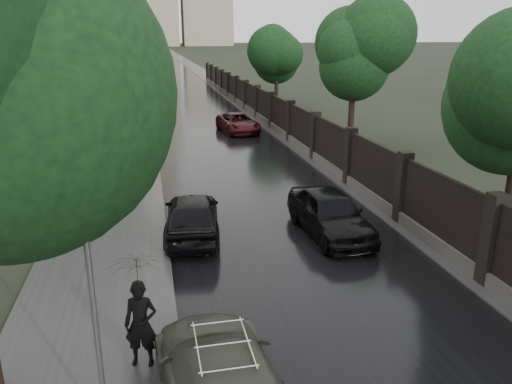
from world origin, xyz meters
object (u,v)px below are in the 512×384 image
tree_left_far (89,57)px  lamp_post (93,301)px  car_right_far (238,123)px  pedestrian_umbrella (137,279)px  traffic_light (149,109)px  car_right_near (330,213)px  volga_sedan (224,382)px  hatchback_left (192,215)px  tree_right_b (354,66)px  tree_right_c (277,54)px

tree_left_far → lamp_post: (2.60, -28.50, -2.57)m
car_right_far → pedestrian_umbrella: bearing=-110.7°
traffic_light → lamp_post: bearing=-92.7°
lamp_post → car_right_near: (7.00, 7.94, -1.87)m
traffic_light → tree_left_far: bearing=126.5°
volga_sedan → hatchback_left: size_ratio=1.13×
tree_right_b → car_right_far: (-5.67, 6.89, -4.27)m
volga_sedan → car_right_near: 9.32m
lamp_post → pedestrian_umbrella: lamp_post is taller
pedestrian_umbrella → tree_right_c: bearing=84.6°
lamp_post → pedestrian_umbrella: size_ratio=1.75×
lamp_post → volga_sedan: 2.83m
volga_sedan → pedestrian_umbrella: bearing=-54.8°
tree_right_c → car_right_near: (-5.90, -30.56, -4.15)m
tree_left_far → tree_right_b: tree_left_far is taller
hatchback_left → tree_left_far: bearing=-70.1°
tree_right_c → traffic_light: 19.26m
tree_right_b → traffic_light: (-11.80, 2.99, -2.55)m
tree_left_far → tree_right_c: (15.50, 10.00, -0.29)m
lamp_post → volga_sedan: (2.07, 0.03, -1.92)m
car_right_near → tree_left_far: bearing=111.9°
tree_right_c → car_right_near: size_ratio=1.50×
tree_right_c → traffic_light: bearing=-128.2°
car_right_near → car_right_far: size_ratio=0.95×
lamp_post → car_right_far: size_ratio=1.04×
tree_right_b → tree_right_c: 18.00m
tree_left_far → volga_sedan: bearing=-80.7°
tree_right_c → hatchback_left: (-10.61, -29.67, -4.17)m
pedestrian_umbrella → traffic_light: bearing=101.8°
lamp_post → pedestrian_umbrella: 1.92m
car_right_near → lamp_post: bearing=-134.5°
tree_right_c → pedestrian_umbrella: 38.87m
hatchback_left → car_right_near: size_ratio=0.98×
volga_sedan → pedestrian_umbrella: (-1.44, 1.70, 1.36)m
lamp_post → tree_right_c: bearing=71.5°
tree_right_b → pedestrian_umbrella: 22.60m
tree_left_far → pedestrian_umbrella: size_ratio=2.52×
tree_right_c → pedestrian_umbrella: tree_right_c is taller
tree_right_c → volga_sedan: 40.19m
tree_left_far → traffic_light: bearing=-53.5°
tree_right_b → volga_sedan: 23.54m
tree_right_b → tree_right_c: same height
tree_left_far → lamp_post: bearing=-84.8°
lamp_post → hatchback_left: (2.29, 8.83, -1.89)m
tree_right_c → volga_sedan: bearing=-105.7°
tree_right_c → car_right_far: size_ratio=1.43×
tree_right_c → pedestrian_umbrella: (-12.27, -36.77, -2.84)m
hatchback_left → car_right_far: size_ratio=0.93×
hatchback_left → traffic_light: bearing=-79.4°
traffic_light → car_right_near: (5.90, -15.55, -1.60)m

